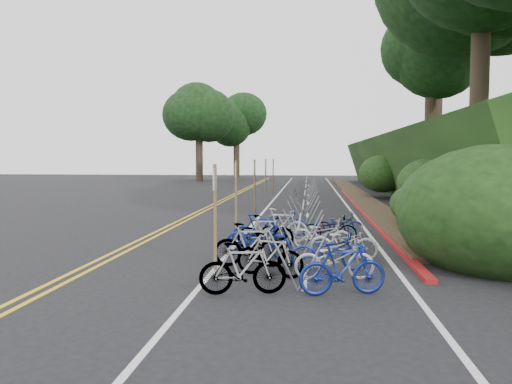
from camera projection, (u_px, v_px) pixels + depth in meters
ground at (185, 259)px, 12.82m from camera, size 120.00×120.00×0.00m
road_markings at (253, 214)px, 22.76m from camera, size 7.47×80.00×0.01m
red_curb at (362, 210)px, 24.11m from camera, size 0.25×28.00×0.10m
embankment at (472, 158)px, 30.14m from camera, size 14.30×48.14×9.11m
tree_cluster at (411, 19)px, 32.82m from camera, size 32.63×54.20×18.72m
bike_rack_front at (300, 235)px, 10.98m from camera, size 1.16×3.01×1.22m
bike_racks_rest at (306, 192)px, 25.33m from camera, size 1.14×23.00×1.17m
signpost_near at (215, 210)px, 11.47m from camera, size 0.08×0.40×2.45m
signposts_rest at (261, 179)px, 26.54m from camera, size 0.08×18.40×2.50m
bike_front at (259, 231)px, 14.40m from camera, size 0.50×1.63×0.97m
bike_valet at (299, 239)px, 12.95m from camera, size 3.22×8.93×1.05m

